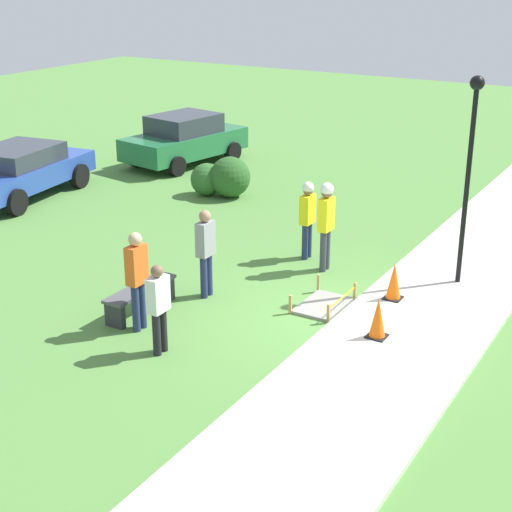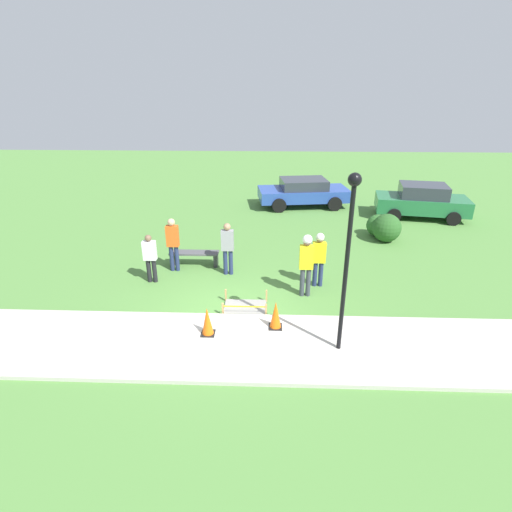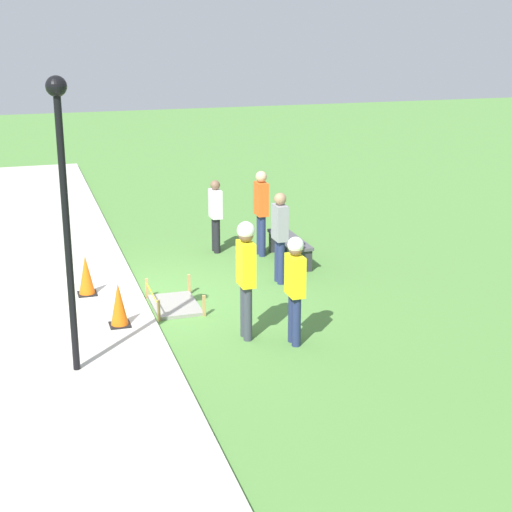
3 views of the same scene
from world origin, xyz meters
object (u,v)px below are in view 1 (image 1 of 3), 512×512
object	(u,v)px
worker_supervisor	(308,213)
bystander_in_orange_shirt	(137,275)
worker_assistant	(326,217)
parked_car_green	(185,139)
park_bench	(141,295)
bystander_in_white_shirt	(206,248)
traffic_cone_far_patch	(394,281)
bystander_in_gray_shirt	(159,304)
parked_car_blue	(18,170)
traffic_cone_near_patch	(378,318)
lamppost_near	(470,152)

from	to	relation	value
worker_supervisor	bystander_in_orange_shirt	size ratio (longest dim) A/B	0.95
worker_supervisor	worker_assistant	size ratio (longest dim) A/B	0.91
parked_car_green	park_bench	bearing A→B (deg)	-138.98
bystander_in_white_shirt	worker_supervisor	bearing A→B (deg)	-14.39
traffic_cone_far_patch	worker_supervisor	xyz separation A→B (m)	(1.34, 2.57, 0.58)
traffic_cone_far_patch	bystander_in_orange_shirt	world-z (taller)	bystander_in_orange_shirt
bystander_in_white_shirt	worker_assistant	bearing A→B (deg)	-29.83
bystander_in_orange_shirt	bystander_in_white_shirt	xyz separation A→B (m)	(1.84, -0.21, -0.04)
traffic_cone_far_patch	bystander_in_white_shirt	world-z (taller)	bystander_in_white_shirt
bystander_in_gray_shirt	parked_car_green	bearing A→B (deg)	33.65
park_bench	parked_car_green	world-z (taller)	parked_car_green
park_bench	parked_car_green	xyz separation A→B (m)	(9.76, 5.94, 0.45)
worker_assistant	park_bench	bearing A→B (deg)	150.91
parked_car_green	parked_car_blue	size ratio (longest dim) A/B	0.92
park_bench	bystander_in_orange_shirt	bearing A→B (deg)	-143.44
worker_assistant	bystander_in_orange_shirt	world-z (taller)	worker_assistant
worker_assistant	parked_car_blue	bearing A→B (deg)	86.36
bystander_in_white_shirt	traffic_cone_near_patch	bearing A→B (deg)	-92.12
bystander_in_gray_shirt	lamppost_near	bearing A→B (deg)	-32.65
traffic_cone_near_patch	bystander_in_orange_shirt	size ratio (longest dim) A/B	0.40
bystander_in_gray_shirt	parked_car_green	xyz separation A→B (m)	(10.89, 7.25, -0.09)
lamppost_near	parked_car_blue	xyz separation A→B (m)	(0.03, 12.47, -2.03)
parked_car_blue	worker_assistant	bearing A→B (deg)	-101.55
worker_assistant	parked_car_blue	xyz separation A→B (m)	(0.62, 9.74, -0.42)
worker_supervisor	parked_car_blue	world-z (taller)	worker_supervisor
traffic_cone_near_patch	bystander_in_orange_shirt	bearing A→B (deg)	113.77
traffic_cone_far_patch	parked_car_blue	size ratio (longest dim) A/B	0.15
traffic_cone_far_patch	bystander_in_gray_shirt	bearing A→B (deg)	146.02
worker_assistant	lamppost_near	size ratio (longest dim) A/B	0.47
traffic_cone_near_patch	parked_car_green	distance (m)	13.42
bystander_in_orange_shirt	parked_car_blue	xyz separation A→B (m)	(4.91, 8.13, -0.30)
worker_assistant	bystander_in_white_shirt	world-z (taller)	worker_assistant
lamppost_near	bystander_in_gray_shirt	bearing A→B (deg)	147.35
worker_assistant	bystander_in_gray_shirt	xyz separation A→B (m)	(-4.82, 0.74, -0.29)
parked_car_blue	parked_car_green	bearing A→B (deg)	-25.75
bystander_in_orange_shirt	lamppost_near	size ratio (longest dim) A/B	0.45
traffic_cone_near_patch	parked_car_green	world-z (taller)	parked_car_green
worker_supervisor	worker_assistant	world-z (taller)	worker_assistant
traffic_cone_far_patch	park_bench	distance (m)	4.85
traffic_cone_near_patch	worker_supervisor	distance (m)	4.25
worker_assistant	traffic_cone_near_patch	bearing A→B (deg)	-138.66
park_bench	bystander_in_white_shirt	xyz separation A→B (m)	(1.25, -0.65, 0.66)
parked_car_green	parked_car_blue	xyz separation A→B (m)	(-5.45, 1.75, -0.04)
worker_assistant	bystander_in_white_shirt	bearing A→B (deg)	150.17
traffic_cone_near_patch	bystander_in_orange_shirt	distance (m)	4.28
parked_car_green	traffic_cone_near_patch	bearing A→B (deg)	-120.42
traffic_cone_near_patch	bystander_in_white_shirt	distance (m)	3.71
worker_supervisor	parked_car_blue	distance (m)	9.09
traffic_cone_near_patch	park_bench	bearing A→B (deg)	104.43
worker_supervisor	parked_car_green	xyz separation A→B (m)	(5.63, 7.33, -0.24)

